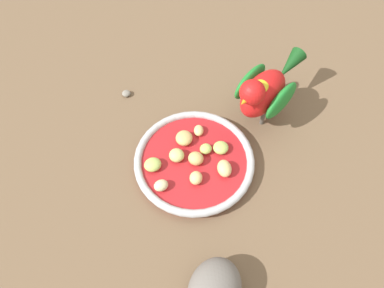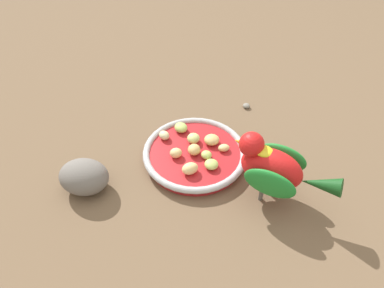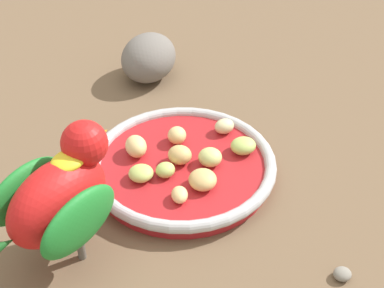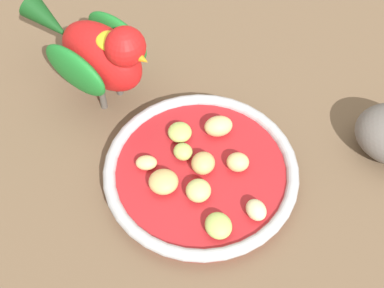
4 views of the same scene
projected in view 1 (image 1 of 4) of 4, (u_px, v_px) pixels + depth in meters
The scene contains 14 objects.
ground_plane at pixel (198, 174), 0.75m from camera, with size 4.00×4.00×0.00m, color brown.
feeding_bowl at pixel (194, 162), 0.75m from camera, with size 0.24×0.24×0.03m.
apple_piece_0 at pixel (184, 138), 0.76m from camera, with size 0.04×0.03×0.02m, color tan.
apple_piece_1 at pixel (224, 168), 0.72m from camera, with size 0.04×0.03×0.02m, color #E5C67F.
apple_piece_2 at pixel (196, 158), 0.73m from camera, with size 0.03×0.03×0.02m, color tan.
apple_piece_3 at pixel (206, 149), 0.75m from camera, with size 0.02×0.02×0.02m, color #B2CC66.
apple_piece_4 at pixel (177, 155), 0.74m from camera, with size 0.03×0.03×0.02m, color #C6D17A.
apple_piece_5 at pixel (194, 178), 0.71m from camera, with size 0.03×0.02×0.02m, color #E5C67F.
apple_piece_6 at pixel (161, 185), 0.70m from camera, with size 0.03×0.02×0.02m, color beige.
apple_piece_7 at pixel (199, 130), 0.77m from camera, with size 0.03×0.02×0.02m, color #E5C67F.
apple_piece_8 at pixel (221, 148), 0.75m from camera, with size 0.03×0.03×0.02m, color #B2CC66.
apple_piece_9 at pixel (153, 165), 0.73m from camera, with size 0.03×0.03×0.02m, color #B2CC66.
parrot at pixel (264, 91), 0.75m from camera, with size 0.20×0.14×0.15m.
pebble_0 at pixel (126, 93), 0.85m from camera, with size 0.02×0.02×0.01m, color gray.
Camera 1 is at (0.34, 0.06, 0.67)m, focal length 35.03 mm.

